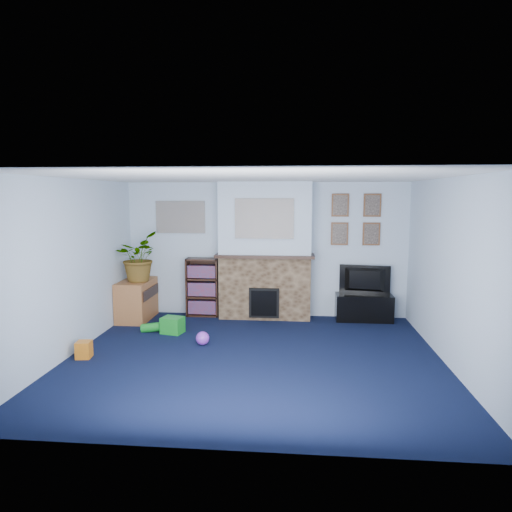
# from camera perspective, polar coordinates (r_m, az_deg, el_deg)

# --- Properties ---
(floor) EXTENTS (5.00, 4.50, 0.01)m
(floor) POSITION_cam_1_polar(r_m,az_deg,el_deg) (6.28, -0.25, -12.63)
(floor) COLOR black
(floor) RESTS_ON ground
(ceiling) EXTENTS (5.00, 4.50, 0.01)m
(ceiling) POSITION_cam_1_polar(r_m,az_deg,el_deg) (5.90, -0.27, 9.82)
(ceiling) COLOR white
(ceiling) RESTS_ON wall_back
(wall_back) EXTENTS (5.00, 0.04, 2.40)m
(wall_back) POSITION_cam_1_polar(r_m,az_deg,el_deg) (8.19, 1.24, 0.79)
(wall_back) COLOR silver
(wall_back) RESTS_ON ground
(wall_front) EXTENTS (5.00, 0.04, 2.40)m
(wall_front) POSITION_cam_1_polar(r_m,az_deg,el_deg) (3.79, -3.54, -7.30)
(wall_front) COLOR silver
(wall_front) RESTS_ON ground
(wall_left) EXTENTS (0.04, 4.50, 2.40)m
(wall_left) POSITION_cam_1_polar(r_m,az_deg,el_deg) (6.69, -22.11, -1.32)
(wall_left) COLOR silver
(wall_left) RESTS_ON ground
(wall_right) EXTENTS (0.04, 4.50, 2.40)m
(wall_right) POSITION_cam_1_polar(r_m,az_deg,el_deg) (6.25, 23.20, -1.96)
(wall_right) COLOR silver
(wall_right) RESTS_ON ground
(chimney_breast) EXTENTS (1.72, 0.50, 2.40)m
(chimney_breast) POSITION_cam_1_polar(r_m,az_deg,el_deg) (7.99, 1.14, 0.51)
(chimney_breast) COLOR brown
(chimney_breast) RESTS_ON ground
(collage_main) EXTENTS (1.00, 0.03, 0.68)m
(collage_main) POSITION_cam_1_polar(r_m,az_deg,el_deg) (7.73, 1.04, 4.70)
(collage_main) COLOR gray
(collage_main) RESTS_ON chimney_breast
(collage_left) EXTENTS (0.90, 0.03, 0.58)m
(collage_left) POSITION_cam_1_polar(r_m,az_deg,el_deg) (8.38, -9.43, 4.83)
(collage_left) COLOR gray
(collage_left) RESTS_ON wall_back
(portrait_tl) EXTENTS (0.30, 0.03, 0.40)m
(portrait_tl) POSITION_cam_1_polar(r_m,az_deg,el_deg) (8.13, 10.48, 6.27)
(portrait_tl) COLOR brown
(portrait_tl) RESTS_ON wall_back
(portrait_tr) EXTENTS (0.30, 0.03, 0.40)m
(portrait_tr) POSITION_cam_1_polar(r_m,az_deg,el_deg) (8.20, 14.33, 6.17)
(portrait_tr) COLOR brown
(portrait_tr) RESTS_ON wall_back
(portrait_bl) EXTENTS (0.30, 0.03, 0.40)m
(portrait_bl) POSITION_cam_1_polar(r_m,az_deg,el_deg) (8.16, 10.39, 2.76)
(portrait_bl) COLOR brown
(portrait_bl) RESTS_ON wall_back
(portrait_br) EXTENTS (0.30, 0.03, 0.40)m
(portrait_br) POSITION_cam_1_polar(r_m,az_deg,el_deg) (8.22, 14.22, 2.69)
(portrait_br) COLOR brown
(portrait_br) RESTS_ON wall_back
(tv_stand) EXTENTS (0.97, 0.41, 0.46)m
(tv_stand) POSITION_cam_1_polar(r_m,az_deg,el_deg) (8.22, 13.32, -6.31)
(tv_stand) COLOR black
(tv_stand) RESTS_ON ground
(television) EXTENTS (0.88, 0.26, 0.50)m
(television) POSITION_cam_1_polar(r_m,az_deg,el_deg) (8.13, 13.41, -2.95)
(television) COLOR black
(television) RESTS_ON tv_stand
(bookshelf) EXTENTS (0.58, 0.28, 1.05)m
(bookshelf) POSITION_cam_1_polar(r_m,az_deg,el_deg) (8.32, -6.65, -4.03)
(bookshelf) COLOR black
(bookshelf) RESTS_ON ground
(sideboard) EXTENTS (0.50, 0.89, 0.69)m
(sideboard) POSITION_cam_1_polar(r_m,az_deg,el_deg) (8.32, -14.68, -5.30)
(sideboard) COLOR #9F5F33
(sideboard) RESTS_ON ground
(potted_plant) EXTENTS (0.80, 0.88, 0.84)m
(potted_plant) POSITION_cam_1_polar(r_m,az_deg,el_deg) (8.12, -14.65, -0.11)
(potted_plant) COLOR #26661E
(potted_plant) RESTS_ON sideboard
(mantel_clock) EXTENTS (0.09, 0.06, 0.13)m
(mantel_clock) POSITION_cam_1_polar(r_m,az_deg,el_deg) (7.95, 0.62, 0.73)
(mantel_clock) COLOR gold
(mantel_clock) RESTS_ON chimney_breast
(mantel_candle) EXTENTS (0.05, 0.05, 0.15)m
(mantel_candle) POSITION_cam_1_polar(r_m,az_deg,el_deg) (7.93, 2.77, 0.78)
(mantel_candle) COLOR #B2BFC6
(mantel_candle) RESTS_ON chimney_breast
(mantel_teddy) EXTENTS (0.13, 0.13, 0.13)m
(mantel_teddy) POSITION_cam_1_polar(r_m,az_deg,el_deg) (8.01, -3.25, 0.73)
(mantel_teddy) COLOR gray
(mantel_teddy) RESTS_ON chimney_breast
(mantel_can) EXTENTS (0.05, 0.05, 0.11)m
(mantel_can) POSITION_cam_1_polar(r_m,az_deg,el_deg) (7.93, 6.31, 0.59)
(mantel_can) COLOR orange
(mantel_can) RESTS_ON chimney_breast
(green_crate) EXTENTS (0.37, 0.33, 0.26)m
(green_crate) POSITION_cam_1_polar(r_m,az_deg,el_deg) (7.42, -10.39, -8.41)
(green_crate) COLOR #198C26
(green_crate) RESTS_ON ground
(toy_ball) EXTENTS (0.20, 0.20, 0.20)m
(toy_ball) POSITION_cam_1_polar(r_m,az_deg,el_deg) (6.81, -6.69, -10.25)
(toy_ball) COLOR purple
(toy_ball) RESTS_ON ground
(toy_block) EXTENTS (0.21, 0.21, 0.23)m
(toy_block) POSITION_cam_1_polar(r_m,az_deg,el_deg) (6.67, -20.71, -10.92)
(toy_block) COLOR orange
(toy_block) RESTS_ON ground
(toy_tube) EXTENTS (0.33, 0.14, 0.19)m
(toy_tube) POSITION_cam_1_polar(r_m,az_deg,el_deg) (7.57, -12.97, -8.71)
(toy_tube) COLOR #198C26
(toy_tube) RESTS_ON ground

